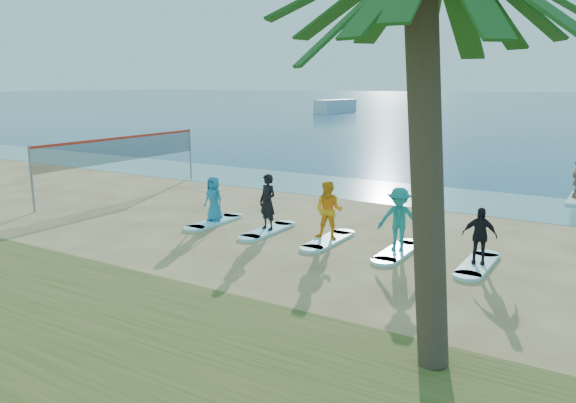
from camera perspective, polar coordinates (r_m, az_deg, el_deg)
The scene contains 14 objects.
ground at distance 16.67m, azimuth -5.48°, elevation -4.68°, with size 600.00×600.00×0.00m, color tan.
shallow_water at distance 25.58m, azimuth 8.84°, elevation 1.11°, with size 600.00×600.00×0.00m, color teal.
volleyball_net at distance 25.63m, azimuth -16.49°, elevation 5.07°, with size 0.27×9.09×2.50m.
boat_offshore_a at distance 94.55m, azimuth 4.83°, elevation 9.02°, with size 2.61×9.13×2.08m, color silver.
surfboard_0 at distance 19.59m, azimuth -7.48°, elevation -2.07°, with size 0.70×2.20×0.09m, color #A3F7FD.
student_0 at distance 19.41m, azimuth -7.55°, elevation 0.28°, with size 0.76×0.49×1.55m, color teal.
surfboard_1 at distance 18.30m, azimuth -2.06°, elevation -2.97°, with size 0.70×2.20×0.09m, color #A3F7FD.
student_1 at distance 18.08m, azimuth -2.09°, elevation -0.05°, with size 0.66×0.44×1.82m, color black.
surfboard_2 at distance 17.21m, azimuth 4.12°, elevation -3.96°, with size 0.70×2.20×0.09m, color #A3F7FD.
student_2 at distance 16.98m, azimuth 4.16°, elevation -0.91°, with size 0.87×0.68×1.79m, color #FFA41A.
surfboard_3 at distance 16.35m, azimuth 11.06°, elevation -5.02°, with size 0.70×2.20×0.09m, color #A3F7FD.
student_3 at distance 16.10m, azimuth 11.19°, elevation -1.78°, with size 1.17×0.67×1.81m, color teal.
surfboard_4 at distance 15.75m, azimuth 18.67°, elevation -6.10°, with size 0.70×2.20×0.09m, color #A3F7FD.
student_4 at distance 15.53m, azimuth 18.87°, elevation -3.29°, with size 0.88×0.37×1.51m, color black.
Camera 1 is at (9.70, -12.69, 4.75)m, focal length 35.00 mm.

